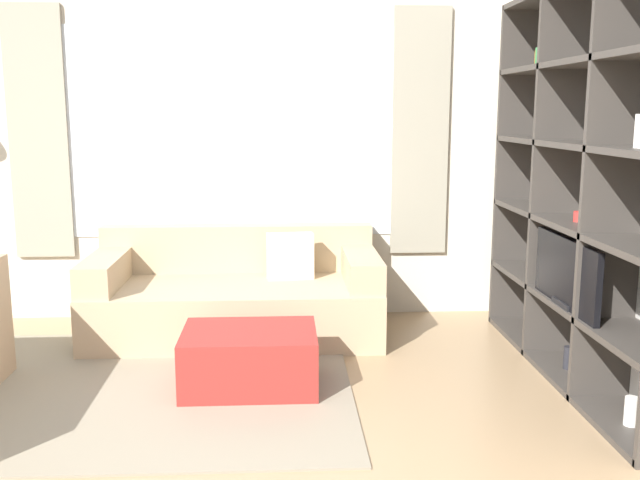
% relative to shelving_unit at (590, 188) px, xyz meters
% --- Properties ---
extents(wall_back, '(5.89, 0.11, 2.70)m').
position_rel_shelving_unit_xyz_m(wall_back, '(-2.20, 1.50, 0.19)').
color(wall_back, beige).
rests_on(wall_back, ground_plane).
extents(wall_right, '(0.07, 4.20, 2.70)m').
position_rel_shelving_unit_xyz_m(wall_right, '(0.18, -0.03, 0.18)').
color(wall_right, beige).
rests_on(wall_right, ground_plane).
extents(area_rug, '(2.91, 2.07, 0.01)m').
position_rel_shelving_unit_xyz_m(area_rug, '(-2.88, -0.07, -1.16)').
color(area_rug, gray).
rests_on(area_rug, ground_plane).
extents(shelving_unit, '(0.36, 2.35, 2.37)m').
position_rel_shelving_unit_xyz_m(shelving_unit, '(0.00, 0.00, 0.00)').
color(shelving_unit, silver).
rests_on(shelving_unit, ground_plane).
extents(couch_main, '(2.06, 0.97, 0.75)m').
position_rel_shelving_unit_xyz_m(couch_main, '(-2.16, 0.97, -0.89)').
color(couch_main, tan).
rests_on(couch_main, ground_plane).
extents(ottoman, '(0.78, 0.58, 0.35)m').
position_rel_shelving_unit_xyz_m(ottoman, '(-2.02, -0.08, -0.99)').
color(ottoman, '#A82823').
rests_on(ottoman, ground_plane).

